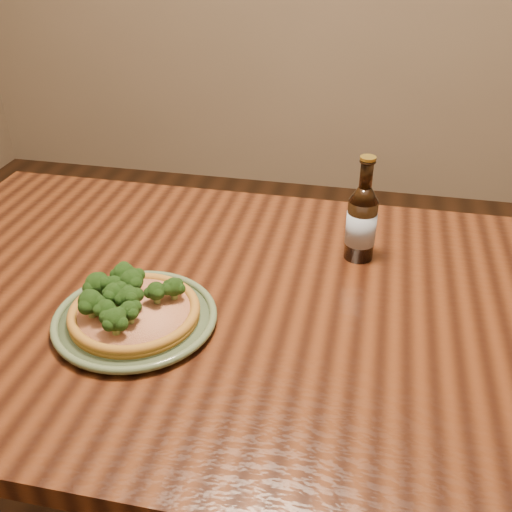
% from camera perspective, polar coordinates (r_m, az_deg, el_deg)
% --- Properties ---
extents(table, '(1.60, 0.90, 0.75)m').
position_cam_1_polar(table, '(1.16, 2.05, -8.36)').
color(table, '#4A2310').
rests_on(table, ground).
extents(plate, '(0.29, 0.29, 0.02)m').
position_cam_1_polar(plate, '(1.07, -11.43, -5.83)').
color(plate, '#556948').
rests_on(plate, table).
extents(pizza, '(0.23, 0.23, 0.07)m').
position_cam_1_polar(pizza, '(1.06, -11.83, -4.81)').
color(pizza, '#A97426').
rests_on(pizza, plate).
extents(beer_bottle, '(0.06, 0.06, 0.22)m').
position_cam_1_polar(beer_bottle, '(1.22, 10.01, 3.22)').
color(beer_bottle, black).
rests_on(beer_bottle, table).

